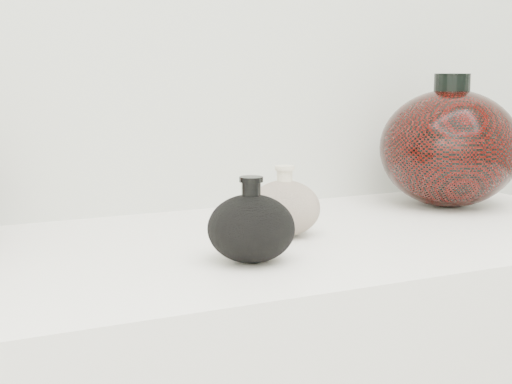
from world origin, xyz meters
name	(u,v)px	position (x,y,z in m)	size (l,w,h in m)	color
black_gourd_vase	(251,228)	(-0.05, 0.85, 0.94)	(0.12, 0.12, 0.10)	black
cream_gourd_vase	(284,207)	(0.05, 0.96, 0.94)	(0.11, 0.11, 0.10)	beige
right_round_pot	(449,148)	(0.41, 1.04, 1.00)	(0.30, 0.30, 0.23)	black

